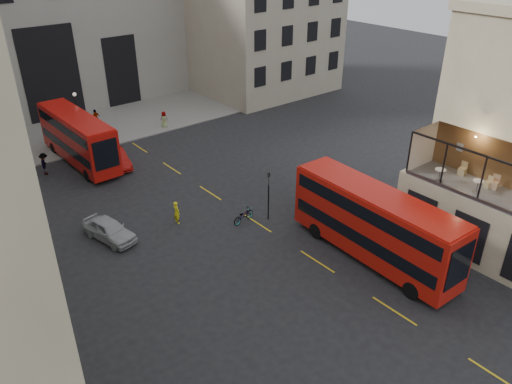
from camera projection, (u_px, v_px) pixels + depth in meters
ground at (415, 296)px, 29.01m from camera, size 140.00×140.00×0.00m
host_frontage at (481, 226)px, 31.58m from camera, size 3.00×11.00×4.50m
cafe_floor at (490, 194)px, 30.49m from camera, size 3.00×10.00×0.10m
gateway at (27, 25)px, 54.48m from camera, size 35.00×10.60×18.00m
building_right at (251, 3)px, 62.51m from camera, size 16.60×18.60×20.00m
pavement_far at (68, 133)px, 51.52m from camera, size 40.00×12.00×0.12m
traffic_light_near at (269, 190)px, 35.48m from camera, size 0.16×0.20×3.80m
street_lamp_a at (8, 232)px, 30.64m from camera, size 0.36×0.36×5.33m
street_lamp_b at (79, 122)px, 47.69m from camera, size 0.36×0.36×5.33m
bus_near at (374, 222)px, 31.19m from camera, size 3.17×11.97×4.74m
bus_far at (78, 136)px, 44.21m from camera, size 2.81×11.33×4.50m
car_a at (109, 230)px, 33.97m from camera, size 2.66×4.61×1.48m
car_b at (116, 158)px, 44.31m from camera, size 2.21×4.69×1.49m
bicycle at (243, 215)px, 36.07m from camera, size 2.06×1.00×1.03m
cyclist at (177, 212)px, 35.77m from camera, size 0.42×0.63×1.73m
pedestrian_b at (45, 164)px, 42.77m from camera, size 1.14×1.43×1.94m
pedestrian_c at (96, 118)px, 53.11m from camera, size 1.18×0.88×1.86m
pedestrian_d at (164, 120)px, 52.71m from camera, size 0.99×1.03×1.78m
cafe_table_mid at (478, 185)px, 30.29m from camera, size 0.65×0.65×0.81m
cafe_table_far at (440, 173)px, 31.59m from camera, size 0.69×0.69×0.86m
cafe_chair_b at (488, 184)px, 31.00m from camera, size 0.44×0.44×0.76m
cafe_chair_c at (494, 184)px, 30.88m from camera, size 0.52×0.52×0.90m
cafe_chair_d at (462, 171)px, 32.59m from camera, size 0.48×0.48×0.89m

